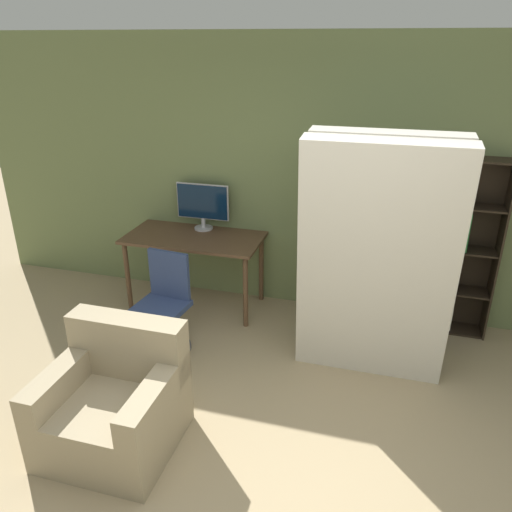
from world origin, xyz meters
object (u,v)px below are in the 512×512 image
at_px(bookshelf, 452,252).
at_px(mattress_near, 376,266).
at_px(armchair, 116,402).
at_px(monitor, 203,204).
at_px(mattress_far, 378,252).
at_px(office_chair, 163,313).

xyz_separation_m(bookshelf, mattress_near, (-0.65, -0.96, 0.20)).
distance_m(bookshelf, armchair, 3.21).
bearing_deg(armchair, bookshelf, 44.38).
xyz_separation_m(bookshelf, armchair, (-2.27, -2.22, -0.48)).
bearing_deg(mattress_near, armchair, -142.12).
distance_m(monitor, armchair, 2.35).
distance_m(mattress_near, mattress_far, 0.29).
bearing_deg(armchair, mattress_far, 43.82).
bearing_deg(armchair, monitor, 95.09).
xyz_separation_m(office_chair, bookshelf, (2.46, 1.07, 0.44)).
relative_size(bookshelf, armchair, 1.98).
bearing_deg(armchair, office_chair, 99.33).
height_order(office_chair, mattress_far, mattress_far).
bearing_deg(bookshelf, office_chair, -156.56).
height_order(monitor, mattress_near, mattress_near).
xyz_separation_m(monitor, mattress_far, (1.82, -0.67, -0.05)).
xyz_separation_m(mattress_near, mattress_far, (0.00, 0.29, -0.00)).
height_order(mattress_near, mattress_far, mattress_near).
bearing_deg(monitor, mattress_far, -20.11).
bearing_deg(office_chair, monitor, 90.43).
height_order(bookshelf, mattress_far, mattress_far).
bearing_deg(office_chair, bookshelf, 23.44).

